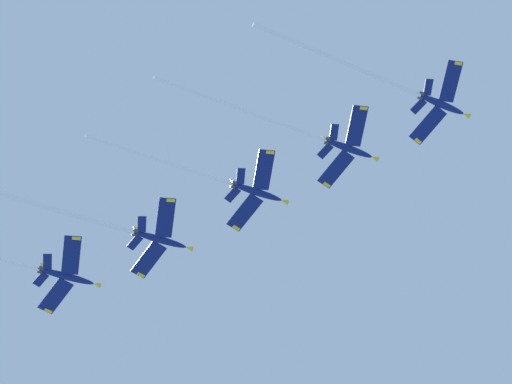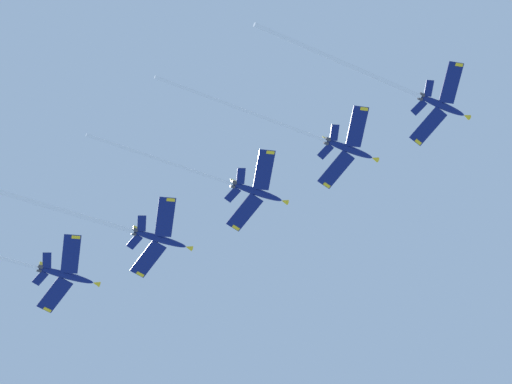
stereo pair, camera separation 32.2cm
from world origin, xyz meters
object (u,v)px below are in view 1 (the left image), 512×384
(jet_second, at_px, (316,137))
(jet_third, at_px, (234,184))
(jet_lead, at_px, (395,85))
(jet_fifth, at_px, (32,267))
(jet_fourth, at_px, (110,225))

(jet_second, height_order, jet_third, jet_second)
(jet_lead, bearing_deg, jet_third, 144.93)
(jet_third, bearing_deg, jet_fifth, 154.62)
(jet_third, height_order, jet_fourth, jet_third)
(jet_fourth, height_order, jet_fifth, jet_fourth)
(jet_fourth, relative_size, jet_fifth, 1.04)
(jet_fifth, bearing_deg, jet_second, -27.83)
(jet_third, xyz_separation_m, jet_fifth, (-41.59, 19.73, -6.86))
(jet_lead, distance_m, jet_fifth, 87.01)
(jet_lead, height_order, jet_fourth, jet_lead)
(jet_second, xyz_separation_m, jet_third, (-16.90, 11.15, -3.23))
(jet_third, bearing_deg, jet_fourth, 159.57)
(jet_lead, relative_size, jet_second, 1.02)
(jet_fourth, bearing_deg, jet_third, -20.43)
(jet_lead, bearing_deg, jet_fourth, 150.80)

